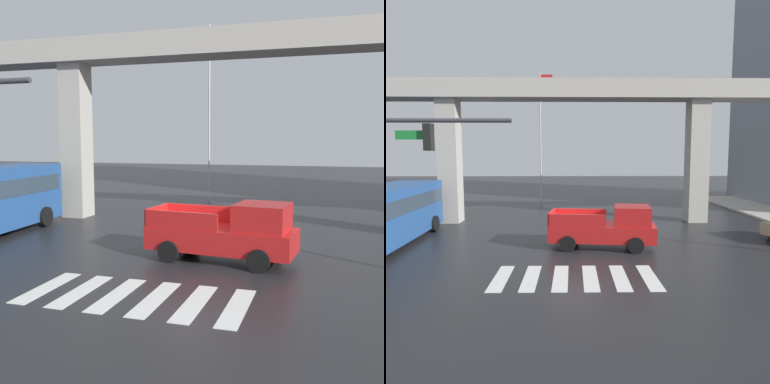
# 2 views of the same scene
# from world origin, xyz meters

# --- Properties ---
(ground_plane) EXTENTS (120.00, 120.00, 0.00)m
(ground_plane) POSITION_xyz_m (0.00, 0.00, 0.00)
(ground_plane) COLOR #232326
(crosswalk_stripes) EXTENTS (6.05, 2.80, 0.01)m
(crosswalk_stripes) POSITION_xyz_m (-0.00, -4.78, 0.01)
(crosswalk_stripes) COLOR silver
(crosswalk_stripes) RESTS_ON ground
(elevated_overpass) EXTENTS (53.74, 2.09, 9.40)m
(elevated_overpass) POSITION_xyz_m (0.00, 6.35, 8.00)
(elevated_overpass) COLOR #ADA89E
(elevated_overpass) RESTS_ON ground
(pickup_truck) EXTENTS (5.28, 2.50, 2.08)m
(pickup_truck) POSITION_xyz_m (1.64, -0.51, 0.99)
(pickup_truck) COLOR red
(pickup_truck) RESTS_ON ground
(flagpole) EXTENTS (1.16, 0.12, 11.74)m
(flagpole) POSITION_xyz_m (-2.87, 14.31, 6.70)
(flagpole) COLOR silver
(flagpole) RESTS_ON ground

